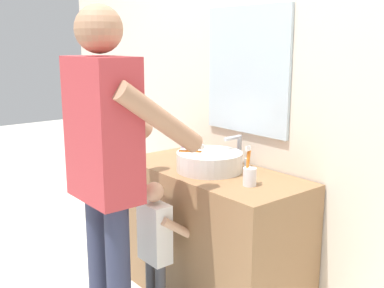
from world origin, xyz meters
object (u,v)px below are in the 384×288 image
Objects in this scene: toothbrush_cup at (250,175)px; soap_bottle at (186,148)px; child_toddler at (156,241)px; adult_parent at (107,151)px.

soap_bottle is at bearing 170.99° from toothbrush_cup.
toothbrush_cup reaches higher than child_toddler.
adult_parent is at bearing -67.35° from soap_bottle.
toothbrush_cup is 1.25× the size of soap_bottle.
soap_bottle is 0.69m from child_toddler.
toothbrush_cup is 0.25× the size of child_toddler.
child_toddler is at bearing -134.00° from toothbrush_cup.
adult_parent reaches higher than soap_bottle.
toothbrush_cup is 0.12× the size of adult_parent.
adult_parent reaches higher than child_toddler.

